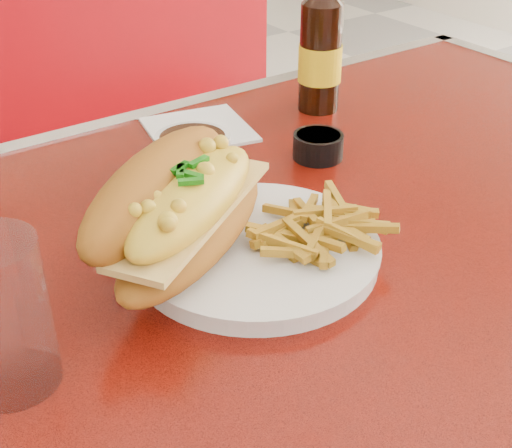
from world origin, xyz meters
TOP-DOWN VIEW (x-y plane):
  - diner_table at (0.00, 0.00)m, footprint 1.23×0.83m
  - booth_bench_far at (0.00, 0.81)m, footprint 1.20×0.51m
  - dinner_plate at (-0.11, 0.01)m, footprint 0.28×0.28m
  - mac_hoagie at (-0.17, 0.04)m, footprint 0.28×0.24m
  - fries_pile at (-0.05, -0.02)m, footprint 0.13×0.13m
  - fork at (-0.05, 0.02)m, footprint 0.03×0.14m
  - gravy_ramekin at (-0.06, 0.20)m, footprint 0.09×0.09m
  - sauce_cup_left at (-0.15, 0.10)m, footprint 0.06×0.06m
  - sauce_cup_right at (0.09, 0.15)m, footprint 0.08×0.08m
  - beer_bottle at (0.19, 0.27)m, footprint 0.06×0.06m
  - water_tumbler at (-0.36, -0.02)m, footprint 0.09×0.09m
  - paper_napkin at (0.01, 0.30)m, footprint 0.16×0.16m

SIDE VIEW (x-z plane):
  - booth_bench_far at x=0.00m, z-range -0.16..0.74m
  - diner_table at x=0.00m, z-range 0.22..0.99m
  - paper_napkin at x=0.01m, z-range 0.77..0.77m
  - dinner_plate at x=-0.11m, z-range 0.77..0.79m
  - sauce_cup_left at x=-0.15m, z-range 0.77..0.80m
  - sauce_cup_right at x=0.09m, z-range 0.77..0.80m
  - fork at x=-0.05m, z-range 0.79..0.79m
  - gravy_ramekin at x=-0.06m, z-range 0.77..0.82m
  - fries_pile at x=-0.05m, z-range 0.79..0.82m
  - water_tumbler at x=-0.36m, z-range 0.77..0.90m
  - mac_hoagie at x=-0.17m, z-range 0.78..0.89m
  - beer_bottle at x=0.19m, z-range 0.74..0.98m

